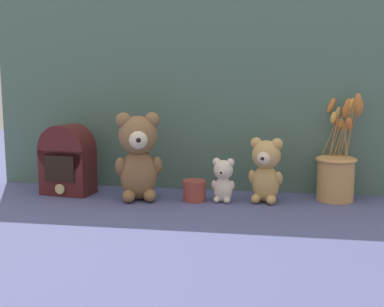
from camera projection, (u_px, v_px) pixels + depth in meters
ground_plane at (191, 200)px, 1.50m from camera, size 4.00×4.00×0.00m
backdrop_wall at (199, 91)px, 1.62m from camera, size 1.43×0.02×0.67m
teddy_bear_large at (138, 155)px, 1.49m from camera, size 0.15×0.14×0.27m
teddy_bear_medium at (266, 169)px, 1.47m from camera, size 0.11×0.10×0.20m
teddy_bear_small at (223, 179)px, 1.48m from camera, size 0.07×0.07×0.14m
flower_vase at (337, 170)px, 1.49m from camera, size 0.15×0.16×0.34m
vintage_radio at (68, 160)px, 1.58m from camera, size 0.17×0.12×0.23m
decorative_tin_tall at (194, 191)px, 1.49m from camera, size 0.07×0.07×0.06m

